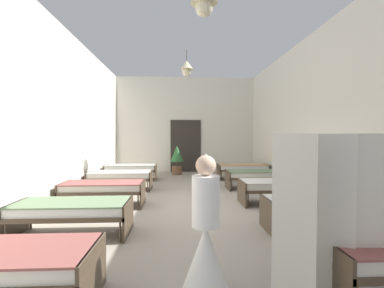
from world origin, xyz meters
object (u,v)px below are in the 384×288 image
(bed_left_row_1, at_px, (72,210))
(bed_right_row_4, at_px, (242,168))
(bed_right_row_2, at_px, (279,186))
(bed_right_row_3, at_px, (257,175))
(bed_left_row_3, at_px, (120,176))
(privacy_screen, at_px, (334,220))
(bed_left_row_4, at_px, (131,168))
(nurse_near_aisle, at_px, (206,242))
(potted_plant, at_px, (177,157))
(bed_left_row_2, at_px, (103,188))
(bed_right_row_1, at_px, (320,206))

(bed_left_row_1, relative_size, bed_right_row_4, 1.00)
(bed_right_row_2, relative_size, bed_right_row_3, 1.00)
(bed_left_row_3, relative_size, bed_right_row_4, 1.00)
(privacy_screen, bearing_deg, bed_right_row_4, 103.34)
(bed_left_row_4, bearing_deg, bed_right_row_4, 0.00)
(bed_left_row_3, bearing_deg, nurse_near_aisle, -69.41)
(bed_left_row_3, xyz_separation_m, bed_right_row_3, (4.27, 0.00, 0.00))
(bed_right_row_3, relative_size, privacy_screen, 1.12)
(bed_left_row_4, xyz_separation_m, privacy_screen, (3.32, -7.73, 0.41))
(bed_left_row_1, distance_m, bed_left_row_4, 5.70)
(bed_right_row_2, bearing_deg, bed_left_row_1, -156.00)
(bed_right_row_4, height_order, potted_plant, potted_plant)
(nurse_near_aisle, bearing_deg, bed_right_row_2, 155.56)
(bed_left_row_2, bearing_deg, nurse_near_aisle, -60.19)
(privacy_screen, bearing_deg, bed_left_row_3, 139.99)
(potted_plant, bearing_deg, bed_left_row_1, -103.89)
(bed_right_row_1, distance_m, privacy_screen, 2.28)
(bed_right_row_2, height_order, nurse_near_aisle, nurse_near_aisle)
(bed_right_row_4, bearing_deg, bed_left_row_4, 180.00)
(bed_right_row_1, xyz_separation_m, potted_plant, (-2.54, 7.00, 0.31))
(bed_right_row_3, bearing_deg, privacy_screen, -99.26)
(bed_right_row_3, bearing_deg, bed_right_row_1, -90.00)
(bed_left_row_4, height_order, bed_right_row_4, same)
(bed_left_row_3, height_order, potted_plant, potted_plant)
(bed_right_row_3, bearing_deg, bed_left_row_1, -138.31)
(bed_left_row_4, relative_size, nurse_near_aisle, 1.28)
(bed_left_row_4, height_order, nurse_near_aisle, nurse_near_aisle)
(potted_plant, bearing_deg, bed_right_row_3, -51.62)
(bed_right_row_4, bearing_deg, nurse_near_aisle, -106.48)
(potted_plant, relative_size, privacy_screen, 0.74)
(bed_left_row_2, relative_size, bed_left_row_3, 1.00)
(privacy_screen, bearing_deg, bed_right_row_3, 101.09)
(bed_left_row_2, relative_size, potted_plant, 1.51)
(bed_right_row_2, relative_size, bed_right_row_4, 1.00)
(bed_right_row_2, distance_m, privacy_screen, 4.06)
(bed_right_row_3, xyz_separation_m, nurse_near_aisle, (-2.19, -5.52, 0.09))
(bed_right_row_3, bearing_deg, bed_right_row_2, -90.00)
(bed_left_row_1, height_order, bed_left_row_2, same)
(nurse_near_aisle, relative_size, potted_plant, 1.18)
(bed_left_row_2, xyz_separation_m, bed_right_row_4, (4.27, 3.80, 0.00))
(bed_left_row_1, height_order, nurse_near_aisle, nurse_near_aisle)
(bed_right_row_1, xyz_separation_m, nurse_near_aisle, (-2.19, -1.72, 0.09))
(bed_left_row_1, bearing_deg, bed_right_row_2, 24.00)
(bed_right_row_1, distance_m, bed_right_row_2, 1.90)
(bed_left_row_3, xyz_separation_m, nurse_near_aisle, (2.07, -5.52, 0.09))
(bed_left_row_1, distance_m, bed_left_row_2, 1.90)
(bed_right_row_1, height_order, bed_right_row_4, same)
(bed_left_row_3, xyz_separation_m, bed_left_row_4, (0.00, 1.90, 0.00))
(bed_left_row_1, relative_size, bed_left_row_3, 1.00)
(bed_right_row_1, distance_m, bed_left_row_2, 4.67)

